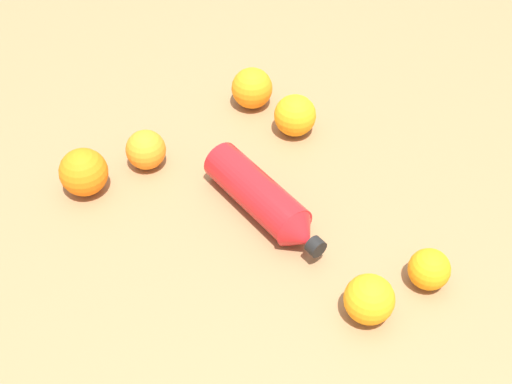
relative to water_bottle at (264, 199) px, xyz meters
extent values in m
plane|color=olive|center=(0.02, 0.00, -0.03)|extent=(2.40, 2.40, 0.00)
cylinder|color=red|center=(-0.01, 0.02, 0.00)|extent=(0.12, 0.21, 0.07)
cone|color=red|center=(0.03, -0.10, 0.00)|extent=(0.08, 0.05, 0.07)
cylinder|color=black|center=(0.03, -0.12, 0.00)|extent=(0.03, 0.03, 0.03)
sphere|color=orange|center=(-0.26, 0.17, 0.01)|extent=(0.08, 0.08, 0.08)
sphere|color=orange|center=(0.09, 0.28, 0.01)|extent=(0.08, 0.08, 0.08)
sphere|color=orange|center=(-0.15, 0.19, 0.00)|extent=(0.07, 0.07, 0.07)
sphere|color=orange|center=(0.06, -0.24, 0.00)|extent=(0.07, 0.07, 0.07)
sphere|color=orange|center=(0.14, 0.17, 0.00)|extent=(0.08, 0.08, 0.08)
sphere|color=orange|center=(0.17, -0.22, 0.00)|extent=(0.06, 0.06, 0.06)
camera|label=1|loc=(-0.30, -0.70, 0.78)|focal=46.87mm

